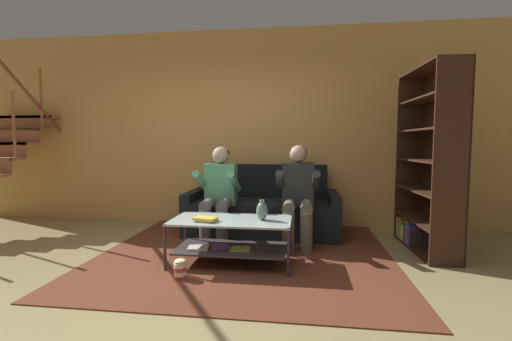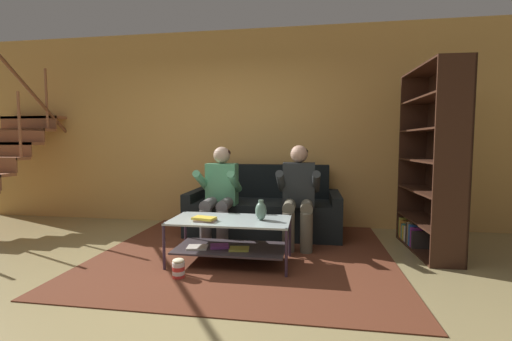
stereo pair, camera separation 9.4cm
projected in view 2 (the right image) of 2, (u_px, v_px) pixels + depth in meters
ground at (171, 288)px, 2.90m from camera, size 16.80×16.80×0.00m
back_partition at (234, 129)px, 5.20m from camera, size 8.40×0.12×2.90m
staircase_run at (1, 148)px, 4.88m from camera, size 0.99×2.57×2.99m
couch at (264, 211)px, 4.68m from camera, size 2.02×0.87×0.92m
person_seated_left at (220, 190)px, 4.21m from camera, size 0.50×0.58×1.18m
person_seated_right at (298, 191)px, 4.06m from camera, size 0.50×0.58×1.20m
coffee_table at (230, 234)px, 3.47m from camera, size 1.21×0.61×0.46m
area_rug at (248, 249)px, 3.98m from camera, size 3.16×3.20×0.01m
vase at (261, 211)px, 3.42m from camera, size 0.11×0.11×0.20m
book_stack at (205, 219)px, 3.37m from camera, size 0.24×0.18×0.04m
bookshelf at (432, 174)px, 3.86m from camera, size 0.40×1.14×2.07m
popcorn_tub at (178, 268)px, 3.10m from camera, size 0.11×0.11×0.19m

